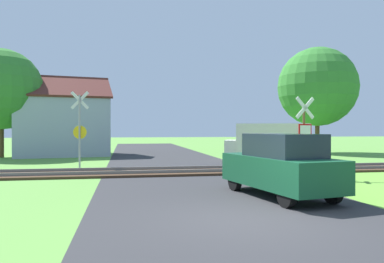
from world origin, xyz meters
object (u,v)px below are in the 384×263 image
(tree_far, at_px, (317,87))
(tree_left, at_px, (1,89))
(mail_truck, at_px, (269,140))
(house, at_px, (63,125))
(stop_sign_near, at_px, (304,133))
(parked_car, at_px, (280,165))
(crossing_sign_far, at_px, (80,126))

(tree_far, relative_size, tree_left, 1.15)
(tree_far, height_order, mail_truck, tree_far)
(house, bearing_deg, tree_left, -170.71)
(house, bearing_deg, stop_sign_near, -62.33)
(stop_sign_near, bearing_deg, parked_car, 43.22)
(house, xyz_separation_m, tree_far, (19.60, -0.76, 3.07))
(stop_sign_near, xyz_separation_m, house, (-11.35, 14.80, 0.45))
(stop_sign_near, xyz_separation_m, tree_left, (-15.12, 13.49, 2.83))
(house, relative_size, tree_left, 1.00)
(tree_far, height_order, tree_left, tree_far)
(house, bearing_deg, tree_far, -12.03)
(crossing_sign_far, bearing_deg, tree_left, 133.44)
(crossing_sign_far, height_order, tree_far, tree_far)
(tree_far, relative_size, mail_truck, 1.61)
(stop_sign_near, xyz_separation_m, crossing_sign_far, (-9.03, 4.92, 0.28))
(stop_sign_near, bearing_deg, mail_truck, -113.47)
(mail_truck, bearing_deg, stop_sign_near, -170.71)
(crossing_sign_far, relative_size, mail_truck, 0.71)
(crossing_sign_far, xyz_separation_m, tree_left, (-6.09, 8.57, 2.55))
(house, height_order, mail_truck, house)
(stop_sign_near, distance_m, parked_car, 4.58)
(stop_sign_near, bearing_deg, crossing_sign_far, -39.93)
(crossing_sign_far, height_order, mail_truck, crossing_sign_far)
(house, xyz_separation_m, parked_car, (8.74, -18.46, -1.33))
(house, bearing_deg, parked_car, -74.47)
(tree_far, xyz_separation_m, mail_truck, (-6.61, -6.36, -4.05))
(tree_far, distance_m, tree_left, 23.39)
(mail_truck, bearing_deg, tree_left, 92.27)
(tree_left, bearing_deg, crossing_sign_far, -54.62)
(tree_left, bearing_deg, house, 19.11)
(house, distance_m, parked_car, 20.47)
(crossing_sign_far, xyz_separation_m, mail_truck, (10.68, 2.76, -0.81))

